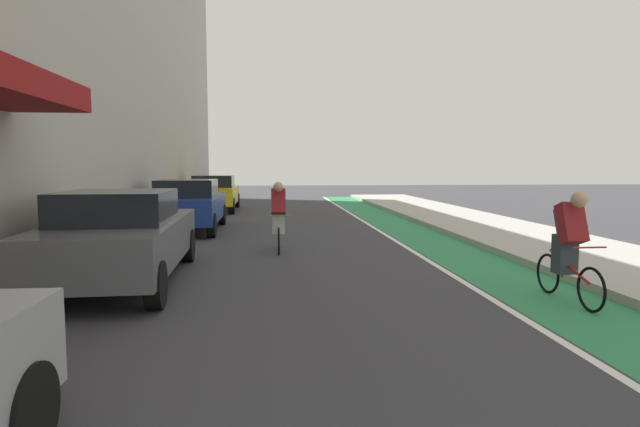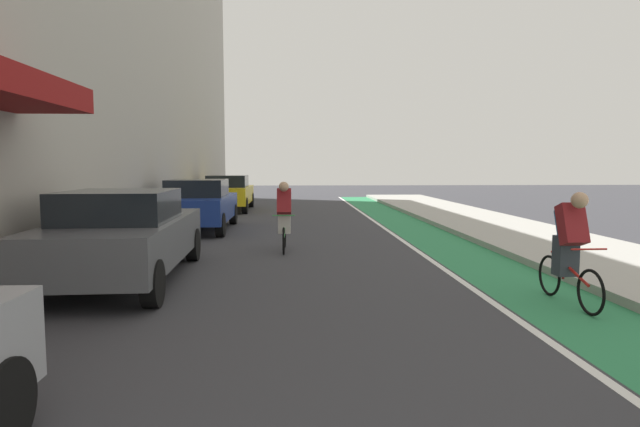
{
  "view_description": "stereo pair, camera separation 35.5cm",
  "coord_description": "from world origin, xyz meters",
  "px_view_note": "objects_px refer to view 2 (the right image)",
  "views": [
    {
      "loc": [
        -0.66,
        1.79,
        1.93
      ],
      "look_at": [
        0.13,
        10.39,
        1.14
      ],
      "focal_mm": 29.18,
      "sensor_mm": 36.0,
      "label": 1
    },
    {
      "loc": [
        -0.31,
        1.76,
        1.93
      ],
      "look_at": [
        0.13,
        10.39,
        1.14
      ],
      "focal_mm": 29.18,
      "sensor_mm": 36.0,
      "label": 2
    }
  ],
  "objects_px": {
    "parked_sedan_gray": "(124,235)",
    "cyclist_mid": "(569,245)",
    "parked_sedan_blue": "(199,204)",
    "cyclist_trailing": "(284,214)",
    "parked_sedan_yellow_cab": "(228,192)"
  },
  "relations": [
    {
      "from": "parked_sedan_blue",
      "to": "cyclist_trailing",
      "type": "distance_m",
      "value": 4.71
    },
    {
      "from": "parked_sedan_gray",
      "to": "cyclist_mid",
      "type": "xyz_separation_m",
      "value": [
        6.66,
        -1.81,
        0.05
      ]
    },
    {
      "from": "cyclist_mid",
      "to": "cyclist_trailing",
      "type": "bearing_deg",
      "value": 129.95
    },
    {
      "from": "parked_sedan_yellow_cab",
      "to": "cyclist_trailing",
      "type": "xyz_separation_m",
      "value": [
        2.62,
        -10.98,
        0.06
      ]
    },
    {
      "from": "cyclist_trailing",
      "to": "cyclist_mid",
      "type": "bearing_deg",
      "value": -50.05
    },
    {
      "from": "parked_sedan_blue",
      "to": "parked_sedan_yellow_cab",
      "type": "relative_size",
      "value": 0.94
    },
    {
      "from": "parked_sedan_blue",
      "to": "cyclist_trailing",
      "type": "xyz_separation_m",
      "value": [
        2.62,
        -3.92,
        0.06
      ]
    },
    {
      "from": "parked_sedan_yellow_cab",
      "to": "cyclist_trailing",
      "type": "height_order",
      "value": "cyclist_trailing"
    },
    {
      "from": "parked_sedan_gray",
      "to": "cyclist_mid",
      "type": "distance_m",
      "value": 6.9
    },
    {
      "from": "parked_sedan_yellow_cab",
      "to": "cyclist_mid",
      "type": "height_order",
      "value": "cyclist_mid"
    },
    {
      "from": "parked_sedan_gray",
      "to": "cyclist_trailing",
      "type": "height_order",
      "value": "cyclist_trailing"
    },
    {
      "from": "parked_sedan_gray",
      "to": "parked_sedan_yellow_cab",
      "type": "xyz_separation_m",
      "value": [
        -0.0,
        13.98,
        -0.0
      ]
    },
    {
      "from": "parked_sedan_yellow_cab",
      "to": "cyclist_trailing",
      "type": "relative_size",
      "value": 2.76
    },
    {
      "from": "parked_sedan_blue",
      "to": "cyclist_mid",
      "type": "distance_m",
      "value": 10.98
    },
    {
      "from": "parked_sedan_yellow_cab",
      "to": "parked_sedan_blue",
      "type": "bearing_deg",
      "value": -90.0
    }
  ]
}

